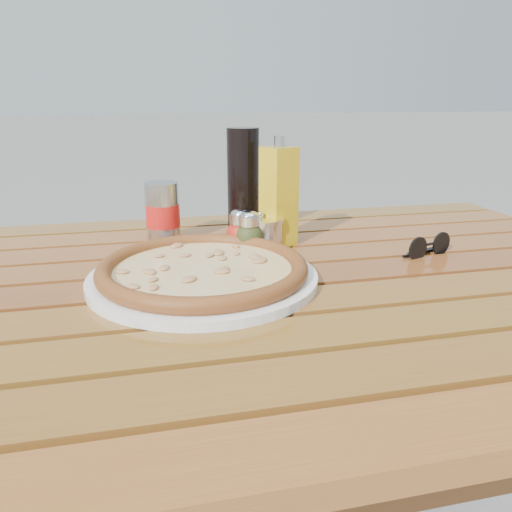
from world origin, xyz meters
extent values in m
cube|color=#3C250D|center=(0.64, 0.39, 0.35)|extent=(0.06, 0.06, 0.70)
cube|color=#351D0C|center=(0.00, 0.00, 0.70)|extent=(1.36, 0.86, 0.04)
cube|color=#5C2D10|center=(0.00, -0.41, 0.73)|extent=(1.40, 0.09, 0.03)
cube|color=#522E0E|center=(0.00, -0.30, 0.73)|extent=(1.40, 0.09, 0.03)
cube|color=#52300E|center=(0.00, -0.20, 0.73)|extent=(1.40, 0.09, 0.03)
cube|color=#552F0F|center=(0.00, -0.10, 0.73)|extent=(1.40, 0.09, 0.03)
cube|color=#51250E|center=(0.00, 0.00, 0.73)|extent=(1.40, 0.09, 0.03)
cube|color=#592C0F|center=(0.00, 0.10, 0.73)|extent=(1.40, 0.09, 0.03)
cube|color=#5C2C10|center=(0.00, 0.20, 0.73)|extent=(1.40, 0.09, 0.03)
cube|color=#5E2F10|center=(0.00, 0.30, 0.73)|extent=(1.40, 0.09, 0.03)
cube|color=#58330F|center=(0.00, 0.41, 0.73)|extent=(1.40, 0.09, 0.03)
cylinder|color=white|center=(-0.09, 0.00, 0.76)|extent=(0.43, 0.43, 0.01)
cylinder|color=#FEEDB5|center=(-0.09, 0.00, 0.77)|extent=(0.32, 0.32, 0.01)
torus|color=black|center=(-0.09, 0.00, 0.77)|extent=(0.34, 0.34, 0.03)
ellipsoid|color=red|center=(0.00, 0.15, 0.78)|extent=(0.07, 0.07, 0.06)
cylinder|color=silver|center=(0.00, 0.15, 0.81)|extent=(0.05, 0.05, 0.02)
ellipsoid|color=white|center=(0.00, 0.15, 0.82)|extent=(0.05, 0.05, 0.02)
ellipsoid|color=#3B421A|center=(0.01, 0.13, 0.78)|extent=(0.06, 0.06, 0.06)
cylinder|color=silver|center=(0.01, 0.13, 0.81)|extent=(0.05, 0.05, 0.02)
ellipsoid|color=silver|center=(0.01, 0.13, 0.82)|extent=(0.04, 0.04, 0.02)
cylinder|color=black|center=(0.03, 0.27, 0.86)|extent=(0.07, 0.07, 0.22)
cylinder|color=#B8B8BC|center=(-0.14, 0.24, 0.81)|extent=(0.08, 0.08, 0.12)
cylinder|color=red|center=(-0.14, 0.24, 0.81)|extent=(0.08, 0.08, 0.04)
cube|color=gold|center=(0.08, 0.18, 0.84)|extent=(0.07, 0.07, 0.19)
cylinder|color=silver|center=(0.08, 0.18, 0.95)|extent=(0.03, 0.03, 0.02)
cylinder|color=silver|center=(0.04, 0.17, 0.78)|extent=(0.11, 0.11, 0.05)
cylinder|color=silver|center=(0.04, 0.17, 0.81)|extent=(0.12, 0.12, 0.01)
sphere|color=silver|center=(0.04, 0.17, 0.81)|extent=(0.02, 0.02, 0.01)
cylinder|color=black|center=(0.30, 0.03, 0.77)|extent=(0.04, 0.02, 0.04)
cylinder|color=black|center=(0.36, 0.05, 0.77)|extent=(0.04, 0.02, 0.04)
cube|color=black|center=(0.33, 0.04, 0.77)|extent=(0.02, 0.01, 0.00)
cube|color=black|center=(0.32, 0.05, 0.75)|extent=(0.09, 0.03, 0.00)
cube|color=black|center=(0.34, 0.06, 0.75)|extent=(0.09, 0.03, 0.00)
camera|label=1|loc=(-0.17, -0.74, 1.03)|focal=35.00mm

